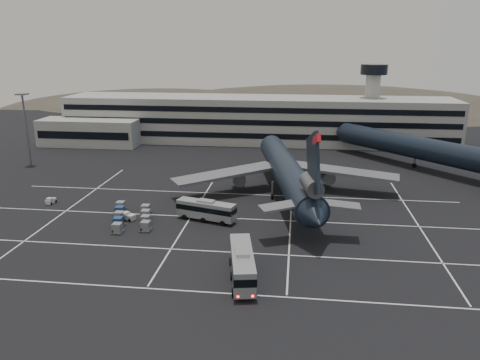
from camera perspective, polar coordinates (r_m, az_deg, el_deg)
name	(u,v)px	position (r m, az deg, el deg)	size (l,w,h in m)	color
ground	(220,226)	(80.88, -2.44, -5.66)	(260.00, 260.00, 0.00)	black
lane_markings	(226,225)	(81.40, -1.69, -5.50)	(90.00, 55.62, 0.01)	silver
terminal	(247,120)	(147.71, 0.90, 7.32)	(125.00, 26.00, 24.00)	gray
hills	(307,127)	(247.60, 8.21, 6.44)	(352.00, 180.00, 44.00)	#38332B
lightpole_left	(25,120)	(129.44, -24.72, 6.71)	(2.40, 2.40, 18.28)	slate
trijet_main	(287,172)	(94.85, 5.80, 0.99)	(46.61, 57.42, 18.08)	black
trijet_far	(420,147)	(124.26, 21.05, 3.76)	(42.66, 46.62, 18.08)	black
bus_near	(242,263)	(62.82, 0.27, -10.07)	(5.00, 12.67, 4.37)	#989BA0
bus_far	(206,209)	(82.84, -4.15, -3.59)	(11.09, 5.54, 3.82)	#989BA0
tug_a	(51,201)	(98.74, -22.09, -2.38)	(1.46, 2.19, 1.33)	#B7B7B3
tug_b	(129,216)	(85.64, -13.36, -4.34)	(2.76, 2.39, 1.53)	#B7B7B3
uld_cluster	(131,217)	(84.89, -13.16, -4.40)	(10.13, 13.05, 1.71)	#2D2D30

